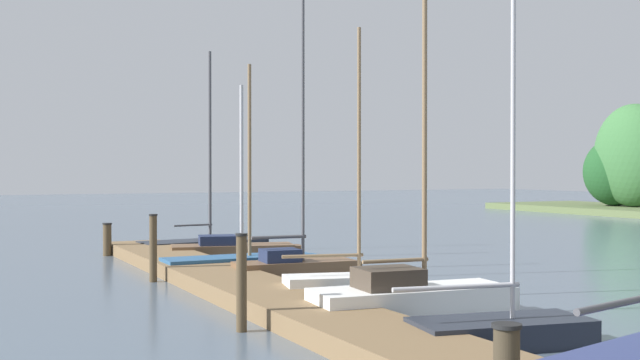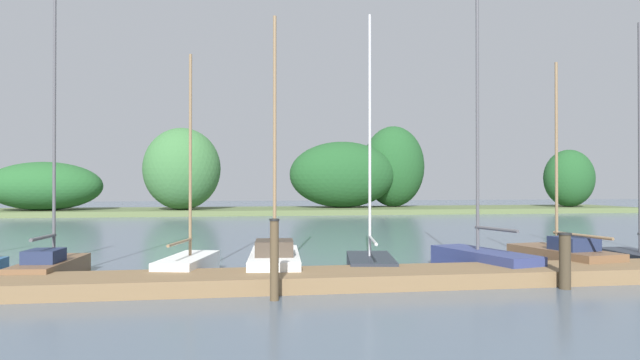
% 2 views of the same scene
% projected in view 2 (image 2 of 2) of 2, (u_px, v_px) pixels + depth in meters
% --- Properties ---
extents(dock_pier, '(28.20, 1.80, 0.35)m').
position_uv_depth(dock_pier, '(281.00, 280.00, 12.61)').
color(dock_pier, brown).
rests_on(dock_pier, ground).
extents(far_shore, '(65.74, 8.23, 7.40)m').
position_uv_depth(far_shore, '(232.00, 180.00, 45.12)').
color(far_shore, '#56663D').
rests_on(far_shore, ground).
extents(sailboat_3, '(1.22, 3.22, 7.91)m').
position_uv_depth(sailboat_3, '(51.00, 264.00, 13.78)').
color(sailboat_3, brown).
rests_on(sailboat_3, ground).
extents(sailboat_4, '(1.53, 2.95, 5.61)m').
position_uv_depth(sailboat_4, '(189.00, 264.00, 14.10)').
color(sailboat_4, white).
rests_on(sailboat_4, ground).
extents(sailboat_5, '(1.54, 4.00, 6.73)m').
position_uv_depth(sailboat_5, '(275.00, 259.00, 14.51)').
color(sailboat_5, white).
rests_on(sailboat_5, ground).
extents(sailboat_6, '(1.60, 3.33, 6.86)m').
position_uv_depth(sailboat_6, '(370.00, 261.00, 14.91)').
color(sailboat_6, '#232833').
rests_on(sailboat_6, ground).
extents(sailboat_7, '(1.83, 3.68, 8.06)m').
position_uv_depth(sailboat_7, '(480.00, 257.00, 14.97)').
color(sailboat_7, navy).
rests_on(sailboat_7, ground).
extents(sailboat_8, '(1.82, 3.57, 5.76)m').
position_uv_depth(sailboat_8, '(561.00, 255.00, 15.67)').
color(sailboat_8, brown).
rests_on(sailboat_8, ground).
extents(mooring_piling_2, '(0.20, 0.20, 1.63)m').
position_uv_depth(mooring_piling_2, '(274.00, 259.00, 11.25)').
color(mooring_piling_2, '#4C3D28').
rests_on(mooring_piling_2, ground).
extents(mooring_piling_3, '(0.28, 0.28, 1.24)m').
position_uv_depth(mooring_piling_3, '(565.00, 261.00, 12.48)').
color(mooring_piling_3, '#3D3323').
rests_on(mooring_piling_3, ground).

